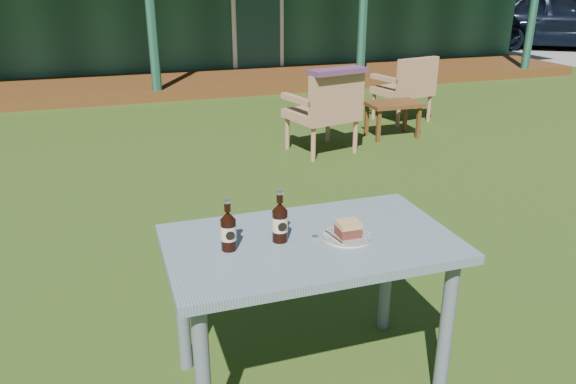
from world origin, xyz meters
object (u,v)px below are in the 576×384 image
object	(u,v)px
cola_bottle_near	(280,221)
cola_bottle_far	(228,230)
armchair_left	(326,108)
armchair_right	(407,85)
car_near	(559,19)
cake_slice	(348,228)
plate	(347,236)
side_table	(393,107)
cafe_table	(310,261)

from	to	relation	value
cola_bottle_near	cola_bottle_far	xyz separation A→B (m)	(-0.22, -0.01, -0.00)
armchair_left	armchair_right	size ratio (longest dim) A/B	1.04
car_near	cake_slice	distance (m)	13.75
armchair_left	cake_slice	bearing A→B (deg)	-110.55
cola_bottle_far	cola_bottle_near	bearing A→B (deg)	2.66
cola_bottle_far	armchair_left	distance (m)	3.69
plate	side_table	bearing A→B (deg)	58.88
cake_slice	side_table	distance (m)	4.26
cola_bottle_far	armchair_left	world-z (taller)	cola_bottle_far
armchair_right	side_table	world-z (taller)	armchair_right
cake_slice	armchair_right	bearing A→B (deg)	57.50
cafe_table	cola_bottle_far	bearing A→B (deg)	177.33
car_near	cola_bottle_far	xyz separation A→B (m)	(-10.37, -9.51, 0.08)
side_table	cafe_table	bearing A→B (deg)	-123.07
armchair_left	armchair_right	world-z (taller)	armchair_left
side_table	plate	bearing A→B (deg)	-121.12
side_table	cake_slice	bearing A→B (deg)	-121.07
armchair_right	cake_slice	bearing A→B (deg)	-122.50
armchair_left	side_table	size ratio (longest dim) A/B	1.41
cafe_table	cola_bottle_far	size ratio (longest dim) A/B	5.65
cola_bottle_near	cola_bottle_far	world-z (taller)	cola_bottle_near
cafe_table	armchair_right	bearing A→B (deg)	55.81
cafe_table	cake_slice	xyz separation A→B (m)	(0.15, -0.04, 0.15)
cola_bottle_near	cola_bottle_far	size ratio (longest dim) A/B	1.03
car_near	cake_slice	bearing A→B (deg)	166.75
cafe_table	armchair_left	size ratio (longest dim) A/B	1.42
cola_bottle_near	armchair_right	bearing A→B (deg)	54.49
cafe_table	armchair_right	distance (m)	5.06
car_near	cake_slice	size ratio (longest dim) A/B	45.94
cola_bottle_near	armchair_right	size ratio (longest dim) A/B	0.27
plate	side_table	distance (m)	4.26
cafe_table	side_table	world-z (taller)	cafe_table
car_near	cola_bottle_near	world-z (taller)	car_near
armchair_left	side_table	distance (m)	1.02
cola_bottle_far	armchair_right	bearing A→B (deg)	52.62
plate	cola_bottle_far	xyz separation A→B (m)	(-0.49, 0.05, 0.08)
cake_slice	side_table	bearing A→B (deg)	58.93
armchair_right	car_near	bearing A→B (deg)	36.63
armchair_right	plate	bearing A→B (deg)	-122.54
cake_slice	cola_bottle_near	distance (m)	0.29
cake_slice	armchair_right	distance (m)	5.02
cola_bottle_near	armchair_right	world-z (taller)	cola_bottle_near
cola_bottle_far	car_near	bearing A→B (deg)	42.53
plate	armchair_left	size ratio (longest dim) A/B	0.24
cake_slice	armchair_left	distance (m)	3.53
armchair_left	plate	bearing A→B (deg)	-110.59
armchair_left	side_table	world-z (taller)	armchair_left
cake_slice	armchair_right	size ratio (longest dim) A/B	0.11
car_near	cafe_table	xyz separation A→B (m)	(-10.03, -9.53, -0.10)
cake_slice	side_table	xyz separation A→B (m)	(2.19, 3.63, -0.42)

